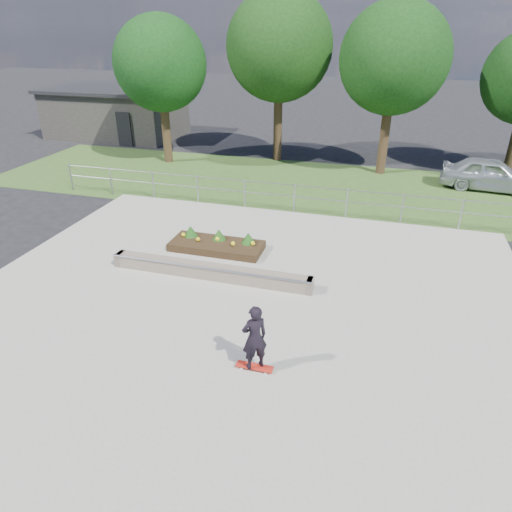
# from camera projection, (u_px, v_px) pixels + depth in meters

# --- Properties ---
(ground) EXTENTS (120.00, 120.00, 0.00)m
(ground) POSITION_uv_depth(u_px,v_px,m) (232.00, 320.00, 11.42)
(ground) COLOR black
(ground) RESTS_ON ground
(grass_verge) EXTENTS (30.00, 8.00, 0.02)m
(grass_verge) POSITION_uv_depth(u_px,v_px,m) (309.00, 186.00, 20.82)
(grass_verge) COLOR #304C1E
(grass_verge) RESTS_ON ground
(concrete_slab) EXTENTS (15.00, 15.00, 0.06)m
(concrete_slab) POSITION_uv_depth(u_px,v_px,m) (232.00, 319.00, 11.40)
(concrete_slab) COLOR gray
(concrete_slab) RESTS_ON ground
(fence) EXTENTS (20.06, 0.06, 1.20)m
(fence) POSITION_uv_depth(u_px,v_px,m) (294.00, 195.00, 17.48)
(fence) COLOR #95979D
(fence) RESTS_ON ground
(building) EXTENTS (8.40, 5.40, 3.00)m
(building) POSITION_uv_depth(u_px,v_px,m) (117.00, 112.00, 29.59)
(building) COLOR #2D2B28
(building) RESTS_ON ground
(tree_far_left) EXTENTS (4.55, 4.55, 7.15)m
(tree_far_left) POSITION_uv_depth(u_px,v_px,m) (160.00, 64.00, 22.31)
(tree_far_left) COLOR #342315
(tree_far_left) RESTS_ON ground
(tree_mid_left) EXTENTS (5.25, 5.25, 8.25)m
(tree_mid_left) POSITION_uv_depth(u_px,v_px,m) (279.00, 47.00, 22.32)
(tree_mid_left) COLOR #322114
(tree_mid_left) RESTS_ON ground
(tree_mid_right) EXTENTS (4.90, 4.90, 7.70)m
(tree_mid_right) POSITION_uv_depth(u_px,v_px,m) (394.00, 59.00, 20.28)
(tree_mid_right) COLOR #342114
(tree_mid_right) RESTS_ON ground
(grind_ledge) EXTENTS (6.00, 0.44, 0.43)m
(grind_ledge) POSITION_uv_depth(u_px,v_px,m) (210.00, 271.00, 13.12)
(grind_ledge) COLOR #695B4D
(grind_ledge) RESTS_ON concrete_slab
(planter_bed) EXTENTS (3.00, 1.20, 0.61)m
(planter_bed) POSITION_uv_depth(u_px,v_px,m) (217.00, 244.00, 14.82)
(planter_bed) COLOR black
(planter_bed) RESTS_ON concrete_slab
(skateboarder) EXTENTS (0.80, 0.62, 1.59)m
(skateboarder) POSITION_uv_depth(u_px,v_px,m) (254.00, 338.00, 9.33)
(skateboarder) COLOR white
(skateboarder) RESTS_ON concrete_slab
(parked_car) EXTENTS (4.29, 2.11, 1.41)m
(parked_car) POSITION_uv_depth(u_px,v_px,m) (491.00, 174.00, 20.10)
(parked_car) COLOR #ACB1B5
(parked_car) RESTS_ON ground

